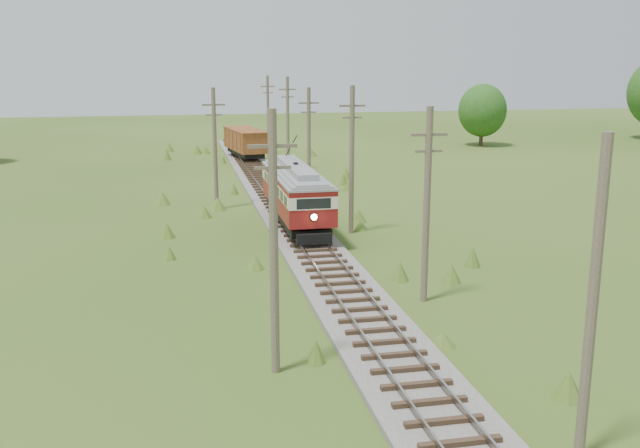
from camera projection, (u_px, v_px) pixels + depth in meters
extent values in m
cube|color=#605B54|center=(292.00, 223.00, 46.36)|extent=(3.60, 96.00, 0.25)
cube|color=#726659|center=(281.00, 218.00, 46.14)|extent=(0.08, 96.00, 0.17)
cube|color=#726659|center=(303.00, 217.00, 46.42)|extent=(0.08, 96.00, 0.17)
cube|color=#2D2116|center=(292.00, 219.00, 46.31)|extent=(2.40, 96.00, 0.16)
cube|color=black|center=(296.00, 214.00, 44.69)|extent=(2.33, 10.74, 0.44)
cube|color=maroon|center=(296.00, 199.00, 44.47)|extent=(2.74, 11.68, 1.07)
cube|color=beige|center=(296.00, 185.00, 44.27)|extent=(2.76, 11.73, 0.68)
cube|color=black|center=(296.00, 185.00, 44.27)|extent=(2.79, 11.21, 0.54)
cube|color=maroon|center=(296.00, 178.00, 44.16)|extent=(2.74, 11.68, 0.29)
cube|color=gray|center=(296.00, 173.00, 44.09)|extent=(2.79, 11.79, 0.37)
cube|color=gray|center=(296.00, 167.00, 44.01)|extent=(1.24, 8.76, 0.39)
sphere|color=#FFF2BF|center=(314.00, 217.00, 38.79)|extent=(0.35, 0.35, 0.35)
cylinder|color=black|center=(291.00, 146.00, 45.43)|extent=(0.06, 4.53, 1.88)
cylinder|color=black|center=(296.00, 232.00, 40.34)|extent=(0.12, 0.78, 0.78)
cylinder|color=black|center=(322.00, 231.00, 40.62)|extent=(0.12, 0.78, 0.78)
cylinder|color=black|center=(275.00, 202.00, 48.77)|extent=(0.12, 0.78, 0.78)
cylinder|color=black|center=(296.00, 201.00, 49.06)|extent=(0.12, 0.78, 0.78)
cube|color=black|center=(245.00, 152.00, 75.14)|extent=(3.26, 7.64, 0.51)
cube|color=maroon|center=(245.00, 140.00, 74.85)|extent=(3.92, 8.53, 2.05)
cube|color=maroon|center=(245.00, 130.00, 74.61)|extent=(4.00, 8.70, 0.12)
cylinder|color=black|center=(244.00, 155.00, 72.62)|extent=(0.25, 0.83, 0.82)
cylinder|color=black|center=(259.00, 154.00, 73.15)|extent=(0.25, 0.83, 0.82)
cylinder|color=black|center=(233.00, 149.00, 77.12)|extent=(0.25, 0.83, 0.82)
cylinder|color=black|center=(247.00, 149.00, 77.64)|extent=(0.25, 0.83, 0.82)
cone|color=gray|center=(306.00, 177.00, 62.01)|extent=(2.74, 2.74, 1.03)
cone|color=gray|center=(316.00, 180.00, 61.38)|extent=(1.54, 1.54, 0.60)
cylinder|color=brown|center=(593.00, 303.00, 18.32)|extent=(0.30, 0.30, 8.80)
cylinder|color=brown|center=(427.00, 206.00, 30.79)|extent=(0.30, 0.30, 8.60)
cube|color=brown|center=(429.00, 135.00, 30.09)|extent=(1.60, 0.12, 0.12)
cube|color=brown|center=(429.00, 151.00, 30.24)|extent=(1.20, 0.10, 0.10)
cylinder|color=brown|center=(352.00, 161.00, 43.13)|extent=(0.30, 0.30, 9.00)
cube|color=brown|center=(352.00, 106.00, 42.38)|extent=(1.60, 0.12, 0.12)
cube|color=brown|center=(352.00, 118.00, 42.54)|extent=(1.20, 0.10, 0.10)
cylinder|color=brown|center=(309.00, 142.00, 55.57)|extent=(0.30, 0.30, 8.40)
cube|color=brown|center=(309.00, 103.00, 54.89)|extent=(1.60, 0.12, 0.12)
cube|color=brown|center=(309.00, 112.00, 55.05)|extent=(1.20, 0.10, 0.10)
cylinder|color=brown|center=(288.00, 124.00, 67.99)|extent=(0.30, 0.30, 8.90)
cube|color=brown|center=(287.00, 89.00, 67.26)|extent=(1.60, 0.12, 0.12)
cube|color=brown|center=(288.00, 97.00, 67.42)|extent=(1.20, 0.10, 0.10)
cylinder|color=brown|center=(268.00, 115.00, 80.38)|extent=(0.30, 0.30, 8.70)
cube|color=brown|center=(268.00, 86.00, 79.67)|extent=(1.60, 0.12, 0.12)
cube|color=brown|center=(268.00, 93.00, 79.83)|extent=(1.20, 0.10, 0.10)
cylinder|color=brown|center=(274.00, 246.00, 23.56)|extent=(0.30, 0.30, 9.00)
cube|color=brown|center=(272.00, 146.00, 22.81)|extent=(1.60, 0.12, 0.12)
cube|color=brown|center=(273.00, 168.00, 22.97)|extent=(1.20, 0.10, 0.10)
cylinder|color=brown|center=(215.00, 149.00, 50.27)|extent=(0.30, 0.30, 8.60)
cube|color=brown|center=(214.00, 105.00, 49.56)|extent=(1.60, 0.12, 0.12)
cube|color=brown|center=(214.00, 115.00, 49.72)|extent=(1.20, 0.10, 0.10)
cylinder|color=#38281C|center=(481.00, 135.00, 88.21)|extent=(0.50, 0.50, 2.52)
ellipsoid|color=#1D4815|center=(482.00, 110.00, 87.51)|extent=(5.88, 5.88, 6.47)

